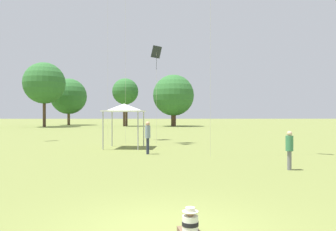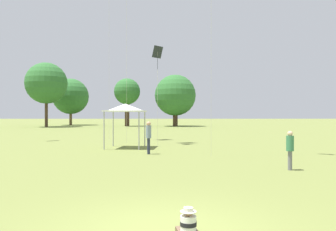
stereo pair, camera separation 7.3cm
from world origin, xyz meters
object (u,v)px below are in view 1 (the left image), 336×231
(person_standing_2, at_px, (148,134))
(distant_tree_0, at_px, (44,83))
(distant_tree_2, at_px, (125,92))
(canopy_tent, at_px, (124,108))
(distant_tree_1, at_px, (174,95))
(person_standing_1, at_px, (289,146))
(kite_0, at_px, (156,55))
(distant_tree_3, at_px, (69,96))
(seated_toddler, at_px, (190,224))

(person_standing_2, relative_size, distant_tree_0, 0.16)
(distant_tree_0, height_order, distant_tree_2, distant_tree_0)
(canopy_tent, relative_size, distant_tree_1, 0.31)
(person_standing_1, distance_m, person_standing_2, 7.78)
(distant_tree_1, bearing_deg, kite_0, -93.91)
(kite_0, xyz_separation_m, distant_tree_0, (-19.83, 32.97, 1.04))
(canopy_tent, xyz_separation_m, kite_0, (2.05, 2.14, 3.87))
(person_standing_2, xyz_separation_m, distant_tree_3, (-17.93, 47.72, 4.65))
(seated_toddler, bearing_deg, distant_tree_0, 102.32)
(distant_tree_0, distance_m, distant_tree_2, 13.96)
(distant_tree_0, relative_size, distant_tree_1, 1.18)
(distant_tree_0, bearing_deg, seated_toddler, -67.68)
(canopy_tent, bearing_deg, kite_0, 46.19)
(kite_0, height_order, distant_tree_2, distant_tree_2)
(person_standing_1, relative_size, kite_0, 0.22)
(distant_tree_3, bearing_deg, person_standing_1, -65.84)
(kite_0, relative_size, distant_tree_0, 0.64)
(person_standing_1, bearing_deg, distant_tree_2, -113.66)
(person_standing_1, bearing_deg, canopy_tent, -86.48)
(person_standing_2, relative_size, distant_tree_2, 0.21)
(seated_toddler, relative_size, canopy_tent, 0.19)
(distant_tree_1, bearing_deg, canopy_tent, -96.75)
(seated_toddler, height_order, distant_tree_0, distant_tree_0)
(seated_toddler, bearing_deg, person_standing_2, 86.13)
(person_standing_2, xyz_separation_m, canopy_tent, (-1.68, 3.35, 1.49))
(canopy_tent, bearing_deg, distant_tree_3, 110.12)
(person_standing_1, distance_m, kite_0, 13.19)
(kite_0, height_order, distant_tree_1, distant_tree_1)
(canopy_tent, xyz_separation_m, distant_tree_2, (-4.28, 38.42, 3.63))
(distant_tree_0, relative_size, distant_tree_2, 1.27)
(canopy_tent, bearing_deg, distant_tree_2, 96.35)
(canopy_tent, height_order, distant_tree_3, distant_tree_3)
(distant_tree_1, bearing_deg, distant_tree_0, -172.20)
(person_standing_2, height_order, kite_0, kite_0)
(seated_toddler, relative_size, person_standing_1, 0.35)
(canopy_tent, relative_size, distant_tree_2, 0.33)
(seated_toddler, xyz_separation_m, person_standing_2, (-1.30, 12.08, 0.89))
(person_standing_1, relative_size, canopy_tent, 0.53)
(person_standing_1, distance_m, distant_tree_0, 50.85)
(canopy_tent, height_order, kite_0, kite_0)
(person_standing_2, height_order, distant_tree_1, distant_tree_1)
(canopy_tent, bearing_deg, distant_tree_1, 83.25)
(kite_0, xyz_separation_m, distant_tree_2, (-6.33, 36.28, -0.24))
(person_standing_1, xyz_separation_m, kite_0, (-5.43, 10.67, 5.54))
(person_standing_2, xyz_separation_m, distant_tree_2, (-5.95, 41.78, 5.12))
(canopy_tent, xyz_separation_m, distant_tree_1, (4.51, 38.16, 3.03))
(canopy_tent, relative_size, distant_tree_0, 0.26)
(person_standing_1, height_order, distant_tree_0, distant_tree_0)
(canopy_tent, bearing_deg, person_standing_1, -48.76)
(person_standing_1, height_order, canopy_tent, canopy_tent)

